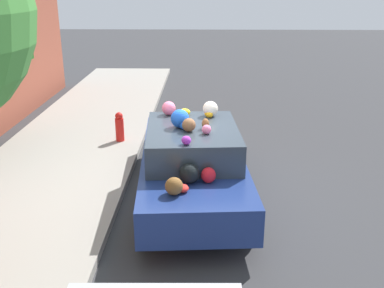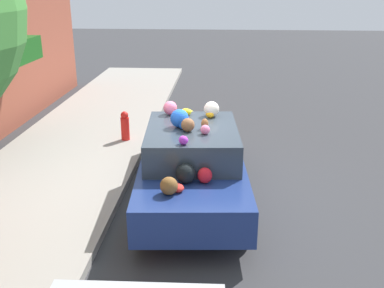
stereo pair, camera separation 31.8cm
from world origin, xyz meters
TOP-DOWN VIEW (x-y plane):
  - ground_plane at (0.00, 0.00)m, footprint 60.00×60.00m
  - sidewalk_curb at (0.00, 2.70)m, footprint 24.00×3.20m
  - fire_hydrant at (2.67, 1.62)m, footprint 0.20×0.20m
  - art_car at (-0.03, -0.16)m, footprint 4.48×2.04m

SIDE VIEW (x-z plane):
  - ground_plane at x=0.00m, z-range 0.00..0.00m
  - sidewalk_curb at x=0.00m, z-range 0.00..0.14m
  - fire_hydrant at x=2.67m, z-range 0.14..0.84m
  - art_car at x=-0.03m, z-range -0.11..1.61m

